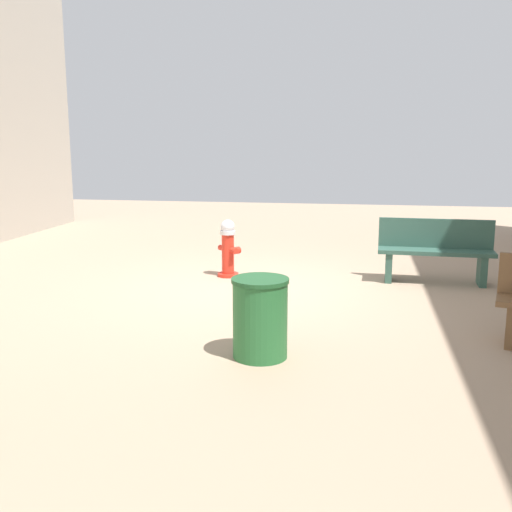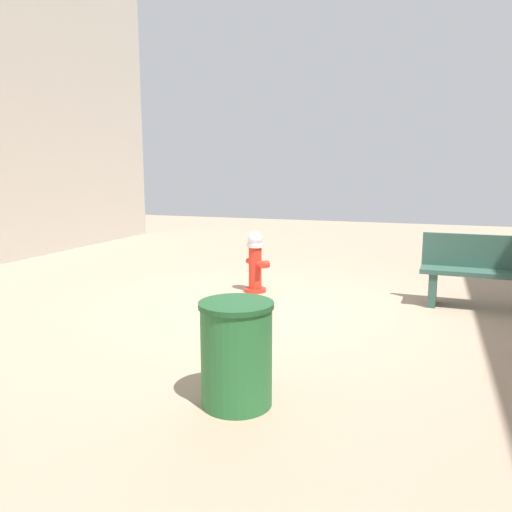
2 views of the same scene
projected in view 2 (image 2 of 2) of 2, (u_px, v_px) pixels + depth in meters
name	position (u px, v px, depth m)	size (l,w,h in m)	color
ground_plane	(274.00, 307.00, 6.56)	(23.40, 23.40, 0.00)	tan
fire_hydrant	(255.00, 262.00, 7.32)	(0.37, 0.37, 0.90)	red
bench_near	(490.00, 271.00, 6.41)	(1.70, 0.50, 0.95)	#33594C
trash_bin	(236.00, 353.00, 3.76)	(0.57, 0.57, 0.81)	#266633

